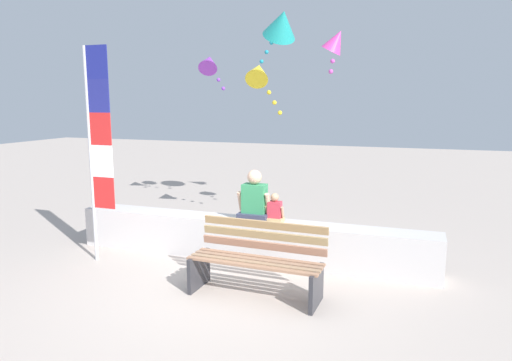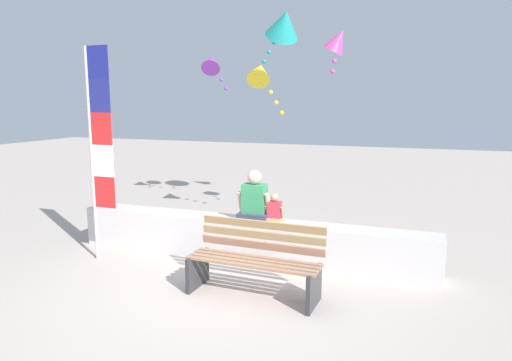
# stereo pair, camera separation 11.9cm
# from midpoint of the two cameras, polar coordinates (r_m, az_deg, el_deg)

# --- Properties ---
(ground_plane) EXTENTS (40.00, 40.00, 0.00)m
(ground_plane) POSITION_cam_midpoint_polar(r_m,az_deg,el_deg) (6.06, -4.86, -13.30)
(ground_plane) COLOR #B2A399
(seawall_ledge) EXTENTS (5.56, 0.47, 0.63)m
(seawall_ledge) POSITION_cam_midpoint_polar(r_m,az_deg,el_deg) (7.01, -0.60, -7.30)
(seawall_ledge) COLOR beige
(seawall_ledge) RESTS_ON ground
(park_bench) EXTENTS (1.68, 0.67, 0.88)m
(park_bench) POSITION_cam_midpoint_polar(r_m,az_deg,el_deg) (5.76, 0.53, -10.03)
(park_bench) COLOR #9C7155
(park_bench) RESTS_ON ground
(person_adult) EXTENTS (0.50, 0.37, 0.76)m
(person_adult) POSITION_cam_midpoint_polar(r_m,az_deg,el_deg) (6.79, 0.31, -2.55)
(person_adult) COLOR #353952
(person_adult) RESTS_ON seawall_ledge
(person_child) EXTENTS (0.28, 0.21, 0.43)m
(person_child) POSITION_cam_midpoint_polar(r_m,az_deg,el_deg) (6.72, 2.82, -3.80)
(person_child) COLOR tan
(person_child) RESTS_ON seawall_ledge
(flag_banner) EXTENTS (0.40, 0.05, 3.15)m
(flag_banner) POSITION_cam_midpoint_polar(r_m,az_deg,el_deg) (7.06, -18.58, 4.87)
(flag_banner) COLOR #B7B7BC
(flag_banner) RESTS_ON ground
(kite_teal) EXTENTS (1.02, 1.07, 1.17)m
(kite_teal) POSITION_cam_midpoint_polar(r_m,az_deg,el_deg) (9.43, 3.85, 18.81)
(kite_teal) COLOR teal
(kite_purple) EXTENTS (0.60, 0.65, 0.86)m
(kite_purple) POSITION_cam_midpoint_polar(r_m,az_deg,el_deg) (9.99, -5.14, 14.34)
(kite_purple) COLOR purple
(kite_magenta) EXTENTS (0.53, 0.54, 0.83)m
(kite_magenta) POSITION_cam_midpoint_polar(r_m,az_deg,el_deg) (8.49, 10.52, 16.62)
(kite_magenta) COLOR #DB3D9E
(kite_yellow) EXTENTS (0.69, 0.66, 1.06)m
(kite_yellow) POSITION_cam_midpoint_polar(r_m,az_deg,el_deg) (8.41, 0.92, 13.23)
(kite_yellow) COLOR yellow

